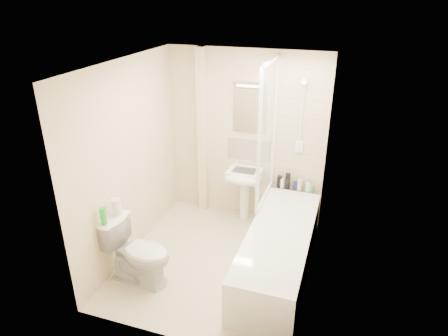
% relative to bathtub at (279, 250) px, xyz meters
% --- Properties ---
extents(floor, '(2.50, 2.50, 0.00)m').
position_rel_bathtub_xyz_m(floor, '(-0.75, -0.06, -0.29)').
color(floor, beige).
rests_on(floor, ground).
extents(wall_back, '(2.20, 0.02, 2.40)m').
position_rel_bathtub_xyz_m(wall_back, '(-0.75, 1.19, 0.91)').
color(wall_back, beige).
rests_on(wall_back, ground).
extents(wall_left, '(0.02, 2.50, 2.40)m').
position_rel_bathtub_xyz_m(wall_left, '(-1.85, -0.06, 0.91)').
color(wall_left, beige).
rests_on(wall_left, ground).
extents(wall_right, '(0.02, 2.50, 2.40)m').
position_rel_bathtub_xyz_m(wall_right, '(0.35, -0.06, 0.91)').
color(wall_right, beige).
rests_on(wall_right, ground).
extents(ceiling, '(2.20, 2.50, 0.02)m').
position_rel_bathtub_xyz_m(ceiling, '(-0.75, -0.06, 2.11)').
color(ceiling, white).
rests_on(ceiling, wall_back).
extents(tile_back, '(0.70, 0.01, 1.75)m').
position_rel_bathtub_xyz_m(tile_back, '(0.00, 1.17, 1.14)').
color(tile_back, beige).
rests_on(tile_back, wall_back).
extents(tile_right, '(0.01, 2.10, 1.75)m').
position_rel_bathtub_xyz_m(tile_right, '(0.34, 0.00, 1.14)').
color(tile_right, beige).
rests_on(tile_right, wall_right).
extents(pipe_boxing, '(0.12, 0.12, 2.40)m').
position_rel_bathtub_xyz_m(pipe_boxing, '(-1.37, 1.13, 0.91)').
color(pipe_boxing, beige).
rests_on(pipe_boxing, ground).
extents(splashback, '(0.60, 0.02, 0.30)m').
position_rel_bathtub_xyz_m(splashback, '(-0.70, 1.18, 0.74)').
color(splashback, beige).
rests_on(splashback, wall_back).
extents(mirror, '(0.46, 0.01, 0.60)m').
position_rel_bathtub_xyz_m(mirror, '(-0.70, 1.17, 1.29)').
color(mirror, white).
rests_on(mirror, wall_back).
extents(strip_light, '(0.42, 0.07, 0.07)m').
position_rel_bathtub_xyz_m(strip_light, '(-0.70, 1.15, 1.66)').
color(strip_light, silver).
rests_on(strip_light, wall_back).
extents(bathtub, '(0.70, 2.10, 0.55)m').
position_rel_bathtub_xyz_m(bathtub, '(0.00, 0.00, 0.00)').
color(bathtub, white).
rests_on(bathtub, ground).
extents(shower_screen, '(0.04, 0.92, 1.80)m').
position_rel_bathtub_xyz_m(shower_screen, '(-0.35, 0.73, 1.16)').
color(shower_screen, white).
rests_on(shower_screen, bathtub).
extents(shower_fixture, '(0.10, 0.16, 0.99)m').
position_rel_bathtub_xyz_m(shower_fixture, '(-0.00, 1.13, 1.26)').
color(shower_fixture, white).
rests_on(shower_fixture, wall_back).
extents(pedestal_sink, '(0.47, 0.45, 0.90)m').
position_rel_bathtub_xyz_m(pedestal_sink, '(-0.70, 0.95, 0.34)').
color(pedestal_sink, white).
rests_on(pedestal_sink, ground).
extents(bottle_black_a, '(0.07, 0.07, 0.17)m').
position_rel_bathtub_xyz_m(bottle_black_a, '(-0.22, 1.10, 0.35)').
color(bottle_black_a, black).
rests_on(bottle_black_a, bathtub).
extents(bottle_white_a, '(0.06, 0.06, 0.14)m').
position_rel_bathtub_xyz_m(bottle_white_a, '(-0.19, 1.10, 0.33)').
color(bottle_white_a, white).
rests_on(bottle_white_a, bathtub).
extents(bottle_black_b, '(0.07, 0.07, 0.23)m').
position_rel_bathtub_xyz_m(bottle_black_b, '(-0.11, 1.10, 0.37)').
color(bottle_black_b, black).
rests_on(bottle_black_b, bathtub).
extents(bottle_blue, '(0.05, 0.05, 0.12)m').
position_rel_bathtub_xyz_m(bottle_blue, '(-0.01, 1.10, 0.32)').
color(bottle_blue, navy).
rests_on(bottle_blue, bathtub).
extents(bottle_cream, '(0.06, 0.06, 0.17)m').
position_rel_bathtub_xyz_m(bottle_cream, '(0.05, 1.10, 0.34)').
color(bottle_cream, beige).
rests_on(bottle_cream, bathtub).
extents(bottle_white_b, '(0.06, 0.06, 0.13)m').
position_rel_bathtub_xyz_m(bottle_white_b, '(0.17, 1.10, 0.32)').
color(bottle_white_b, silver).
rests_on(bottle_white_b, bathtub).
extents(bottle_green, '(0.06, 0.06, 0.10)m').
position_rel_bathtub_xyz_m(bottle_green, '(0.21, 1.10, 0.31)').
color(bottle_green, '#32C359').
rests_on(bottle_green, bathtub).
extents(toilet, '(0.58, 0.85, 0.78)m').
position_rel_bathtub_xyz_m(toilet, '(-1.47, -0.66, 0.10)').
color(toilet, white).
rests_on(toilet, ground).
extents(toilet_roll_lower, '(0.10, 0.10, 0.09)m').
position_rel_bathtub_xyz_m(toilet_roll_lower, '(-1.74, -0.57, 0.54)').
color(toilet_roll_lower, white).
rests_on(toilet_roll_lower, toilet).
extents(toilet_roll_upper, '(0.10, 0.10, 0.11)m').
position_rel_bathtub_xyz_m(toilet_roll_upper, '(-1.73, -0.60, 0.64)').
color(toilet_roll_upper, white).
rests_on(toilet_roll_upper, toilet_roll_lower).
extents(green_bottle, '(0.07, 0.07, 0.19)m').
position_rel_bathtub_xyz_m(green_bottle, '(-1.76, -0.80, 0.59)').
color(green_bottle, green).
rests_on(green_bottle, toilet).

